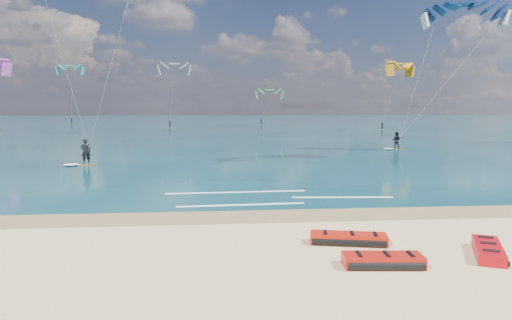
{
  "coord_description": "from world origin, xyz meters",
  "views": [
    {
      "loc": [
        -1.41,
        -15.34,
        4.53
      ],
      "look_at": [
        0.63,
        8.0,
        1.74
      ],
      "focal_mm": 32.0,
      "sensor_mm": 36.0,
      "label": 1
    }
  ],
  "objects": [
    {
      "name": "shoreline_foam",
      "position": [
        1.05,
        6.6,
        0.04
      ],
      "size": [
        11.33,
        3.63,
        0.01
      ],
      "color": "white",
      "rests_on": "ground"
    },
    {
      "name": "kitesurfer_far",
      "position": [
        19.99,
        28.83,
        8.3
      ],
      "size": [
        11.78,
        5.41,
        15.72
      ],
      "rotation": [
        0.0,
        0.0,
        -0.06
      ],
      "color": "#AEB61B",
      "rests_on": "sea"
    },
    {
      "name": "packed_kite_mid",
      "position": [
        3.25,
        -3.23,
        0.0
      ],
      "size": [
        2.53,
        1.34,
        0.41
      ],
      "primitive_type": null,
      "rotation": [
        0.0,
        0.0,
        -0.09
      ],
      "color": "#B6150C",
      "rests_on": "ground"
    },
    {
      "name": "wet_sand_strip",
      "position": [
        0.0,
        3.0,
        0.0
      ],
      "size": [
        320.0,
        2.4,
        0.01
      ],
      "primitive_type": "cube",
      "color": "brown",
      "rests_on": "ground"
    },
    {
      "name": "packed_kite_right",
      "position": [
        6.79,
        -2.59,
        0.0
      ],
      "size": [
        2.05,
        2.7,
        0.4
      ],
      "primitive_type": null,
      "rotation": [
        0.0,
        0.0,
        1.12
      ],
      "color": "#B1070F",
      "rests_on": "ground"
    },
    {
      "name": "kitesurfer_main",
      "position": [
        -9.92,
        16.24,
        9.34
      ],
      "size": [
        10.24,
        10.16,
        18.13
      ],
      "rotation": [
        0.0,
        0.0,
        0.78
      ],
      "color": "yellow",
      "rests_on": "sea"
    },
    {
      "name": "ground",
      "position": [
        0.0,
        40.0,
        0.0
      ],
      "size": [
        320.0,
        320.0,
        0.0
      ],
      "primitive_type": "plane",
      "color": "tan",
      "rests_on": "ground"
    },
    {
      "name": "distant_kites",
      "position": [
        -9.44,
        77.34,
        5.94
      ],
      "size": [
        73.5,
        42.39,
        13.95
      ],
      "color": "teal",
      "rests_on": "ground"
    },
    {
      "name": "sea",
      "position": [
        0.0,
        104.0,
        0.02
      ],
      "size": [
        320.0,
        200.0,
        0.04
      ],
      "primitive_type": "cube",
      "color": "#0A2F3B",
      "rests_on": "ground"
    },
    {
      "name": "packed_kite_left",
      "position": [
        2.9,
        -1.04,
        0.0
      ],
      "size": [
        2.86,
        1.65,
        0.4
      ],
      "primitive_type": null,
      "rotation": [
        0.0,
        0.0,
        -0.22
      ],
      "color": "red",
      "rests_on": "ground"
    }
  ]
}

